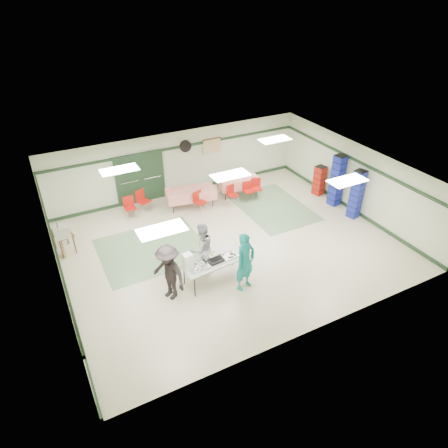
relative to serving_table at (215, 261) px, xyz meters
name	(u,v)px	position (x,y,z in m)	size (l,w,h in m)	color
floor	(230,245)	(1.29, 1.45, -0.72)	(11.00, 11.00, 0.00)	beige
ceiling	(230,174)	(1.29, 1.45, 1.98)	(11.00, 11.00, 0.00)	white
wall_back	(179,163)	(1.29, 5.95, 0.63)	(11.00, 11.00, 0.00)	beige
wall_front	(316,293)	(1.29, -3.05, 0.63)	(11.00, 11.00, 0.00)	beige
wall_left	(56,258)	(-4.21, 1.45, 0.63)	(9.00, 9.00, 0.00)	beige
wall_right	(355,178)	(6.79, 1.45, 0.63)	(9.00, 9.00, 0.00)	beige
trim_back	(178,147)	(1.29, 5.92, 1.33)	(11.00, 0.06, 0.10)	#1C341F
baseboard_back	(181,191)	(1.29, 5.92, -0.66)	(11.00, 0.06, 0.12)	#1C341F
trim_left	(51,236)	(-4.18, 1.45, 1.33)	(9.00, 0.06, 0.10)	#1C341F
baseboard_left	(67,292)	(-4.18, 1.45, -0.66)	(9.00, 0.06, 0.12)	#1C341F
trim_right	(358,161)	(6.76, 1.45, 1.33)	(9.00, 0.06, 0.10)	#1C341F
baseboard_right	(349,207)	(6.76, 1.45, -0.66)	(9.00, 0.06, 0.12)	#1C341F
green_patch_a	(152,249)	(-1.21, 2.45, -0.72)	(3.50, 3.00, 0.01)	slate
green_patch_b	(273,207)	(4.09, 2.95, -0.72)	(2.50, 3.50, 0.01)	slate
double_door_left	(129,181)	(-0.91, 5.89, 0.33)	(0.90, 0.06, 2.10)	#989A98
double_door_right	(152,176)	(0.04, 5.89, 0.33)	(0.90, 0.06, 2.10)	#989A98
door_frame	(140,178)	(-0.44, 5.87, 0.33)	(2.00, 0.03, 2.15)	#1C341F
wall_fan	(185,146)	(1.59, 5.89, 1.33)	(0.50, 0.50, 0.10)	black
scroll_banner	(212,146)	(2.79, 5.89, 1.13)	(0.80, 0.02, 0.60)	#D2BA83
serving_table	(215,261)	(0.00, 0.00, 0.00)	(2.11, 1.01, 0.76)	#B8B8B2
sheet_tray_right	(229,256)	(0.48, -0.01, 0.05)	(0.54, 0.41, 0.02)	silver
sheet_tray_mid	(211,257)	(-0.04, 0.15, 0.05)	(0.56, 0.42, 0.02)	silver
sheet_tray_left	(199,267)	(-0.57, -0.09, 0.05)	(0.62, 0.47, 0.02)	silver
baking_pan	(216,260)	(0.01, -0.07, 0.08)	(0.47, 0.29, 0.08)	black
foam_box_stack	(188,261)	(-0.85, 0.04, 0.28)	(0.26, 0.24, 0.48)	white
volunteer_teal	(245,262)	(0.65, -0.70, 0.22)	(0.68, 0.45, 1.88)	#138386
volunteer_grey	(202,248)	(-0.15, 0.60, 0.14)	(0.84, 0.65, 1.72)	gray
volunteer_dark	(169,273)	(-1.49, -0.08, 0.18)	(1.16, 0.67, 1.80)	black
dining_table_a	(239,182)	(3.40, 4.58, -0.15)	(1.76, 0.95, 0.77)	red
dining_table_b	(191,194)	(1.20, 4.58, -0.15)	(2.07, 1.19, 0.77)	red
chair_a	(248,189)	(3.50, 4.01, -0.22)	(0.39, 0.39, 0.81)	#AF0E0E
chair_b	(232,193)	(2.75, 4.00, -0.22)	(0.47, 0.47, 0.82)	#AF0E0E
chair_c	(256,186)	(3.91, 4.01, -0.19)	(0.51, 0.51, 0.87)	#AF0E0E
chair_d	(199,200)	(1.29, 4.01, -0.18)	(0.52, 0.52, 0.89)	#AF0E0E
chair_loose_a	(142,199)	(-0.68, 5.06, -0.15)	(0.58, 0.58, 0.93)	#AF0E0E
chair_loose_b	(129,205)	(-1.25, 4.86, -0.19)	(0.42, 0.42, 0.87)	#AF0E0E
crate_stack_blue_a	(357,194)	(6.44, 0.92, 0.26)	(0.38, 0.38, 1.95)	navy
crate_stack_red	(319,180)	(6.44, 3.06, -0.08)	(0.39, 0.39, 1.27)	#A61B10
crate_stack_blue_b	(337,181)	(6.44, 2.04, 0.35)	(0.41, 0.41, 2.13)	navy
printer_table	(62,235)	(-3.86, 3.71, -0.08)	(0.73, 0.96, 0.74)	brown
office_printer	(61,231)	(-3.86, 3.45, 0.22)	(0.50, 0.44, 0.39)	#ABABA6
broom	(61,238)	(-3.94, 3.44, -0.02)	(0.03, 0.03, 1.34)	brown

